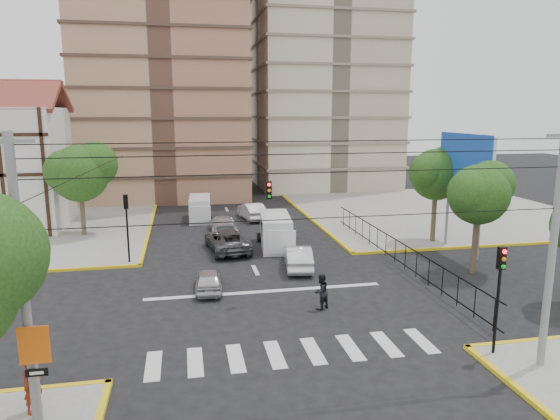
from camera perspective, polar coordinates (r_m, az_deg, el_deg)
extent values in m
plane|color=black|center=(26.55, -1.25, -10.18)|extent=(160.00, 160.00, 0.00)
cube|color=gray|center=(51.44, 17.20, -0.08)|extent=(26.00, 26.00, 0.15)
cube|color=silver|center=(21.18, 1.64, -15.97)|extent=(12.00, 2.40, 0.01)
cube|color=silver|center=(27.66, -1.68, -9.28)|extent=(13.00, 0.40, 0.01)
cylinder|color=slate|center=(34.80, 21.76, -2.11)|extent=(0.20, 0.20, 4.00)
cylinder|color=slate|center=(38.13, 18.54, -0.78)|extent=(0.20, 0.20, 4.00)
cube|color=silver|center=(35.84, 20.50, 4.84)|extent=(0.25, 6.00, 4.00)
cube|color=blue|center=(35.73, 20.23, 4.84)|extent=(0.08, 6.20, 4.20)
cylinder|color=#473828|center=(32.38, 21.41, -3.13)|extent=(0.36, 0.36, 4.20)
sphere|color=#1B4012|center=(31.85, 21.76, 1.66)|extent=(3.60, 3.60, 3.60)
sphere|color=#1B4012|center=(32.51, 22.88, 2.72)|extent=(2.88, 2.88, 2.88)
sphere|color=#1B4012|center=(31.19, 20.97, 1.87)|extent=(2.70, 2.70, 2.70)
cylinder|color=#473828|center=(38.73, 17.18, -0.39)|extent=(0.36, 0.36, 4.48)
sphere|color=#1B4012|center=(38.28, 17.43, 3.90)|extent=(3.80, 3.80, 3.80)
sphere|color=#1B4012|center=(38.93, 18.51, 4.79)|extent=(3.04, 3.04, 3.04)
sphere|color=#1B4012|center=(37.64, 16.64, 4.12)|extent=(2.85, 2.85, 2.85)
cylinder|color=#473828|center=(41.81, -21.64, -0.05)|extent=(0.36, 0.36, 4.20)
sphere|color=#1B4012|center=(41.39, -21.93, 3.90)|extent=(4.40, 4.40, 4.40)
sphere|color=#1B4012|center=(41.42, -20.42, 4.93)|extent=(3.52, 3.52, 3.52)
sphere|color=#1B4012|center=(41.25, -23.23, 4.09)|extent=(3.30, 3.30, 3.30)
cylinder|color=black|center=(21.88, 23.52, -10.59)|extent=(0.12, 0.12, 3.50)
cube|color=black|center=(21.20, 23.98, -5.04)|extent=(0.28, 0.22, 0.90)
sphere|color=#FF0C0C|center=(21.13, 24.05, -4.26)|extent=(0.17, 0.17, 0.17)
cylinder|color=black|center=(33.29, -17.00, -2.82)|extent=(0.12, 0.12, 3.50)
cube|color=black|center=(32.85, -17.22, 0.91)|extent=(0.28, 0.22, 0.90)
sphere|color=#FF0C0C|center=(32.80, -17.25, 1.43)|extent=(0.17, 0.17, 0.17)
cube|color=black|center=(25.03, -1.30, 2.28)|extent=(0.28, 0.22, 0.90)
cylinder|color=black|center=(16.30, 4.08, -0.96)|extent=(18.00, 0.03, 0.03)
cylinder|color=slate|center=(16.87, -27.29, -7.41)|extent=(0.28, 0.28, 9.00)
cube|color=slate|center=(16.13, -28.63, 6.92)|extent=(1.40, 0.12, 0.12)
cylinder|color=slate|center=(20.87, 28.69, -4.14)|extent=(0.28, 0.28, 9.00)
cylinder|color=slate|center=(17.73, -25.96, -16.56)|extent=(0.08, 0.08, 3.20)
cube|color=#E5590C|center=(17.26, -26.29, -13.68)|extent=(0.90, 0.06, 1.20)
cube|color=black|center=(17.64, -26.03, -16.35)|extent=(0.65, 0.05, 0.25)
cube|color=silver|center=(36.12, -0.52, -2.45)|extent=(2.56, 5.25, 2.33)
cube|color=silver|center=(34.23, 0.10, -3.48)|extent=(2.04, 1.42, 1.62)
cube|color=black|center=(33.75, 0.22, -2.71)|extent=(1.87, 0.30, 0.91)
cylinder|color=black|center=(34.62, -1.60, -4.44)|extent=(0.25, 0.71, 0.71)
cylinder|color=black|center=(34.97, 1.52, -4.28)|extent=(0.25, 0.71, 0.71)
cylinder|color=black|center=(37.70, -2.41, -3.14)|extent=(0.25, 0.71, 0.71)
cylinder|color=black|center=(38.03, 0.46, -3.00)|extent=(0.25, 0.71, 0.71)
cube|color=silver|center=(45.70, -9.15, 0.17)|extent=(2.04, 4.66, 2.11)
cube|color=silver|center=(43.93, -9.05, -0.46)|extent=(1.79, 1.18, 1.47)
cube|color=black|center=(43.52, -9.06, 0.11)|extent=(1.70, 0.18, 0.82)
cylinder|color=black|center=(44.39, -10.17, -1.16)|extent=(0.25, 0.64, 0.64)
cylinder|color=black|center=(44.45, -7.93, -1.07)|extent=(0.25, 0.64, 0.64)
cylinder|color=black|center=(47.26, -10.24, -0.41)|extent=(0.25, 0.64, 0.64)
cylinder|color=black|center=(47.31, -8.13, -0.33)|extent=(0.25, 0.64, 0.64)
imported|color=silver|center=(27.86, -8.14, -7.90)|extent=(1.64, 3.70, 1.24)
imported|color=silver|center=(31.34, 2.08, -5.39)|extent=(2.21, 4.66, 1.48)
imported|color=#4F5156|center=(35.33, -6.05, -3.47)|extent=(3.17, 5.80, 1.54)
imported|color=silver|center=(40.82, -6.60, -1.61)|extent=(2.01, 4.76, 1.37)
imported|color=black|center=(41.06, -0.22, -1.56)|extent=(1.62, 3.66, 1.23)
imported|color=white|center=(45.54, -3.23, -0.11)|extent=(2.27, 4.85, 1.54)
imported|color=maroon|center=(18.65, -26.42, -17.51)|extent=(0.77, 0.80, 1.85)
imported|color=black|center=(25.11, 4.70, -9.29)|extent=(1.11, 1.05, 1.81)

